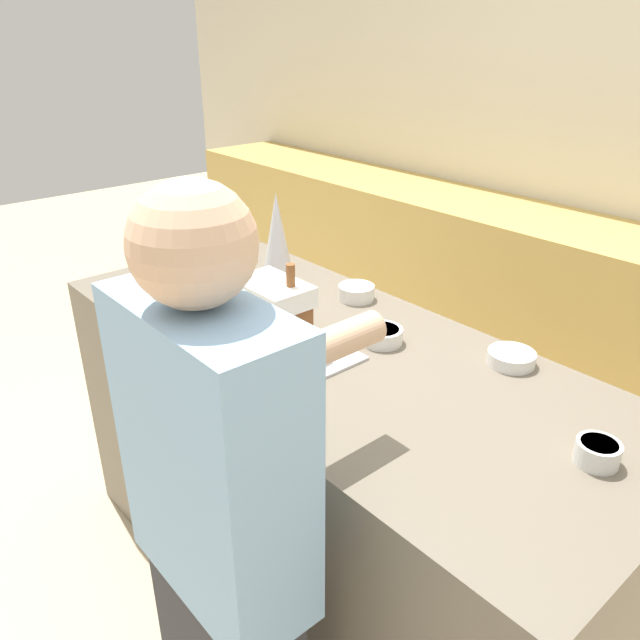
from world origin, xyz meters
TOP-DOWN VIEW (x-y plane):
  - ground_plane at (0.00, 0.00)m, footprint 12.00×12.00m
  - back_cabinet_block at (0.00, 1.72)m, footprint 6.00×0.60m
  - kitchen_island at (0.00, 0.00)m, footprint 1.87×0.77m
  - baking_tray at (-0.07, -0.14)m, footprint 0.43×0.31m
  - gingerbread_house at (-0.07, -0.14)m, footprint 0.21×0.14m
  - decorative_tree at (-0.38, 0.12)m, footprint 0.12×0.12m
  - candy_bowl_behind_tray at (0.76, 0.07)m, footprint 0.09×0.09m
  - candy_bowl_near_tray_left at (-0.17, 0.28)m, footprint 0.12×0.12m
  - candy_bowl_far_left at (-0.83, -0.01)m, footprint 0.13×0.13m
  - candy_bowl_beside_tree at (0.09, 0.12)m, footprint 0.12×0.12m
  - candy_bowl_far_right at (0.41, 0.29)m, footprint 0.12×0.12m
  - person at (0.35, -0.59)m, footprint 0.41×0.51m

SIDE VIEW (x-z plane):
  - ground_plane at x=0.00m, z-range 0.00..0.00m
  - back_cabinet_block at x=0.00m, z-range 0.00..0.90m
  - kitchen_island at x=0.00m, z-range 0.00..0.95m
  - person at x=0.35m, z-range 0.03..1.58m
  - baking_tray at x=-0.07m, z-range 0.95..0.95m
  - candy_bowl_far_right at x=0.41m, z-range 0.95..0.98m
  - candy_bowl_far_left at x=-0.83m, z-range 0.95..0.99m
  - candy_bowl_beside_tree at x=0.09m, z-range 0.95..0.99m
  - candy_bowl_near_tray_left at x=-0.17m, z-range 0.95..1.00m
  - candy_bowl_behind_tray at x=0.76m, z-range 0.95..1.00m
  - gingerbread_house at x=-0.07m, z-range 0.93..1.18m
  - decorative_tree at x=-0.38m, z-range 0.95..1.28m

